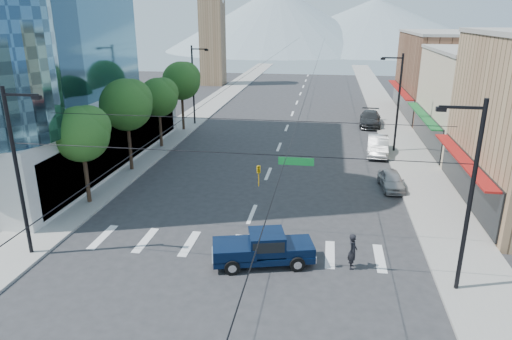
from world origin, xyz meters
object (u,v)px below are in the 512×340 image
object	(u,v)px
parked_car_near	(391,180)
parked_car_mid	(378,146)
pedestrian	(353,251)
pickup_truck	(263,248)
parked_car_far	(370,119)

from	to	relation	value
parked_car_near	parked_car_mid	xyz separation A→B (m)	(-0.21, 8.77, 0.18)
parked_car_near	pedestrian	bearing A→B (deg)	-110.32
pickup_truck	pedestrian	world-z (taller)	pedestrian
pedestrian	parked_car_near	world-z (taller)	pedestrian
parked_car_mid	parked_car_far	xyz separation A→B (m)	(0.21, 11.59, -0.01)
parked_car_far	pickup_truck	bearing A→B (deg)	-99.17
parked_car_mid	parked_car_far	bearing A→B (deg)	93.65
pickup_truck	parked_car_mid	size ratio (longest dim) A/B	1.07
parked_car_near	parked_car_mid	size ratio (longest dim) A/B	0.76
pickup_truck	parked_car_far	distance (m)	33.44
parked_car_near	parked_car_far	world-z (taller)	parked_car_far
pedestrian	parked_car_far	xyz separation A→B (m)	(3.32, 32.20, -0.11)
parked_car_mid	parked_car_far	distance (m)	11.59
pickup_truck	parked_car_near	bearing A→B (deg)	42.45
pedestrian	parked_car_mid	xyz separation A→B (m)	(3.11, 20.61, -0.10)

